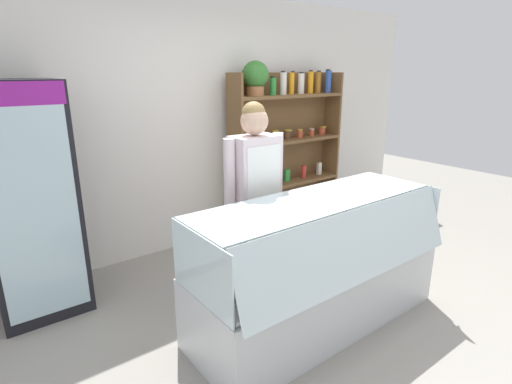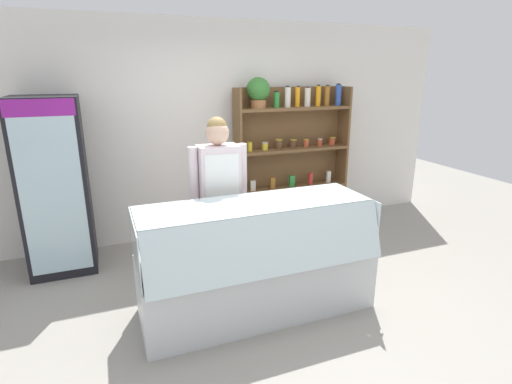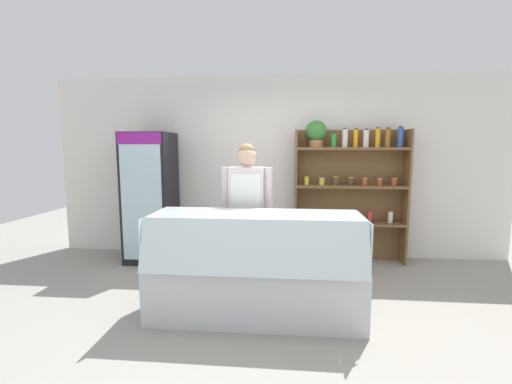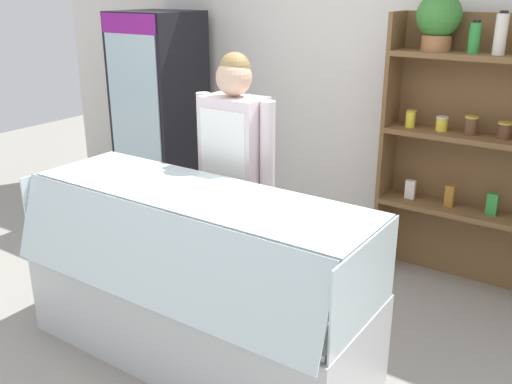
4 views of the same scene
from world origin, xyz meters
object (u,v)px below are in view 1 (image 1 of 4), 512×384
Objects in this scene: drinks_fridge at (28,202)px; shop_clerk at (255,188)px; shelving_unit at (281,135)px; deli_display_case at (317,286)px.

drinks_fridge is 1.78m from shop_clerk.
shop_clerk is at bearing -137.76° from shelving_unit.
shelving_unit is (2.79, 0.22, 0.25)m from drinks_fridge.
shelving_unit reaches higher than shop_clerk.
deli_display_case is (1.66, -1.53, -0.62)m from drinks_fridge.
drinks_fridge is at bearing -175.42° from shelving_unit.
shelving_unit reaches higher than deli_display_case.
shop_clerk reaches higher than deli_display_case.
drinks_fridge is 2.34m from deli_display_case.
shelving_unit is 1.73m from shop_clerk.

